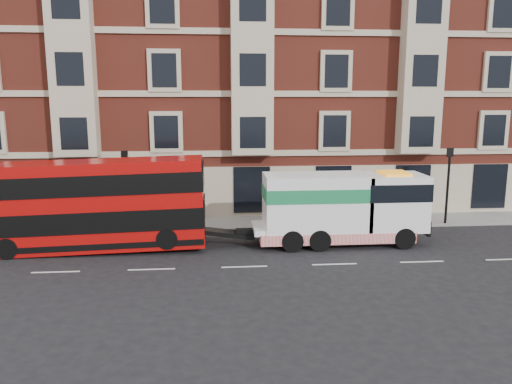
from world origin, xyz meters
TOP-DOWN VIEW (x-y plane):
  - ground at (0.00, 0.00)m, footprint 120.00×120.00m
  - sidewalk at (0.00, 7.50)m, footprint 90.00×3.00m
  - victorian_terrace at (0.50, 15.00)m, footprint 45.00×12.00m
  - lamp_post_west at (-6.00, 6.20)m, footprint 0.35×0.15m
  - lamp_post_east at (12.00, 6.20)m, footprint 0.35×0.15m
  - double_decker_bus at (-7.10, 3.09)m, footprint 10.69×2.45m
  - tow_truck at (4.95, 3.09)m, footprint 8.56×2.53m
  - pedestrian at (-6.84, 7.82)m, footprint 0.79×0.79m

SIDE VIEW (x-z plane):
  - ground at x=0.00m, z-range 0.00..0.00m
  - sidewalk at x=0.00m, z-range 0.00..0.15m
  - pedestrian at x=-6.84m, z-range 0.15..2.00m
  - tow_truck at x=4.95m, z-range 0.11..3.67m
  - double_decker_bus at x=-7.10m, z-range 0.13..4.45m
  - lamp_post_west at x=-6.00m, z-range 0.50..4.85m
  - lamp_post_east at x=12.00m, z-range 0.50..4.85m
  - victorian_terrace at x=0.50m, z-range -0.13..20.27m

